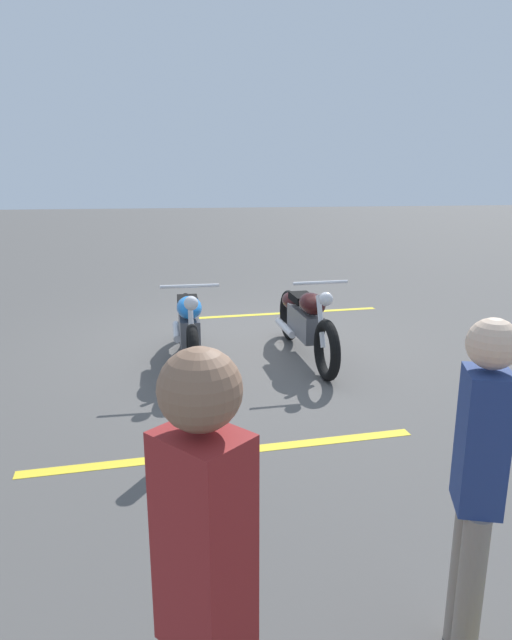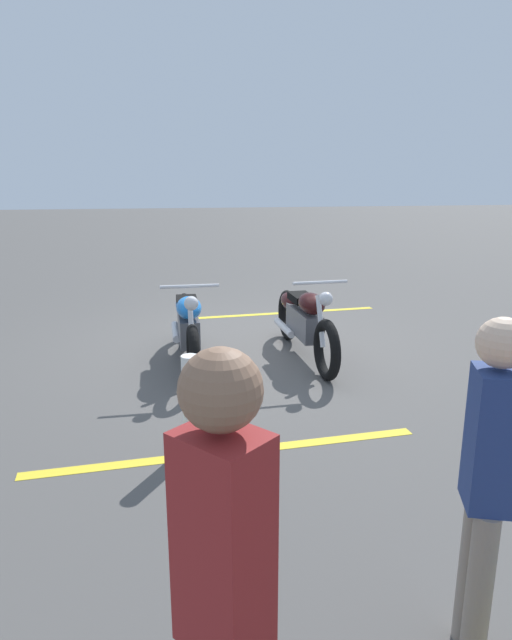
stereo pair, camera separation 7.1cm
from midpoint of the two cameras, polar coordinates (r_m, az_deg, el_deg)
The scene contains 8 objects.
ground_plane at distance 7.23m, azimuth -1.06°, elevation -2.76°, with size 60.00×60.00×0.00m, color #514F4C.
motorcycle_bright_foreground at distance 6.62m, azimuth -6.59°, elevation -0.35°, with size 2.23×0.62×1.04m.
motorcycle_dark_foreground at distance 6.78m, azimuth 5.26°, elevation 0.07°, with size 2.23×0.62×1.04m.
bystander_near_row at distance 2.67m, azimuth 22.38°, elevation -14.86°, with size 0.27×0.24×1.62m.
bystander_secondary at distance 1.82m, azimuth -3.92°, elevation -26.68°, with size 0.31×0.31×1.74m.
bollard_post at distance 4.55m, azimuth -6.43°, elevation -8.35°, with size 0.14×0.14×0.79m, color white.
parking_stripe_near at distance 8.95m, azimuth 2.80°, elevation 0.69°, with size 3.20×0.12×0.01m, color yellow.
parking_stripe_mid at distance 4.62m, azimuth -2.62°, elevation -13.29°, with size 3.20×0.12×0.01m, color yellow.
Camera 1 is at (6.84, -0.87, 2.18)m, focal length 31.38 mm.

